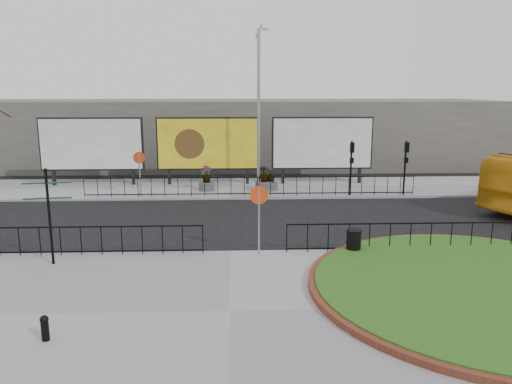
{
  "coord_description": "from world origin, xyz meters",
  "views": [
    {
      "loc": [
        0.21,
        -17.38,
        5.95
      ],
      "look_at": [
        0.99,
        2.03,
        1.88
      ],
      "focal_mm": 35.0,
      "sensor_mm": 36.0,
      "label": 1
    }
  ],
  "objects_px": {
    "planter_b": "(264,182)",
    "planter_c": "(271,181)",
    "litter_bin": "(354,242)",
    "planter_a": "(207,181)",
    "bollard": "(45,327)",
    "fingerpost_sign": "(49,207)",
    "lamp_post": "(259,108)",
    "billboard_mid": "(208,144)"
  },
  "relations": [
    {
      "from": "planter_a",
      "to": "planter_c",
      "type": "relative_size",
      "value": 1.08
    },
    {
      "from": "lamp_post",
      "to": "bollard",
      "type": "xyz_separation_m",
      "value": [
        -5.81,
        -17.41,
        -4.36
      ]
    },
    {
      "from": "lamp_post",
      "to": "bollard",
      "type": "relative_size",
      "value": 14.72
    },
    {
      "from": "lamp_post",
      "to": "planter_c",
      "type": "xyz_separation_m",
      "value": [
        0.69,
        -0.0,
        -4.2
      ]
    },
    {
      "from": "litter_bin",
      "to": "planter_a",
      "type": "xyz_separation_m",
      "value": [
        -5.86,
        11.6,
        0.08
      ]
    },
    {
      "from": "lamp_post",
      "to": "bollard",
      "type": "distance_m",
      "value": 18.87
    },
    {
      "from": "bollard",
      "to": "planter_c",
      "type": "xyz_separation_m",
      "value": [
        6.51,
        17.41,
        0.17
      ]
    },
    {
      "from": "billboard_mid",
      "to": "litter_bin",
      "type": "height_order",
      "value": "billboard_mid"
    },
    {
      "from": "fingerpost_sign",
      "to": "planter_a",
      "type": "distance_m",
      "value": 13.01
    },
    {
      "from": "litter_bin",
      "to": "planter_b",
      "type": "relative_size",
      "value": 0.64
    },
    {
      "from": "billboard_mid",
      "to": "bollard",
      "type": "relative_size",
      "value": 9.89
    },
    {
      "from": "planter_b",
      "to": "planter_c",
      "type": "relative_size",
      "value": 1.06
    },
    {
      "from": "fingerpost_sign",
      "to": "planter_b",
      "type": "distance_m",
      "value": 14.36
    },
    {
      "from": "litter_bin",
      "to": "billboard_mid",
      "type": "bearing_deg",
      "value": 113.34
    },
    {
      "from": "lamp_post",
      "to": "fingerpost_sign",
      "type": "xyz_separation_m",
      "value": [
        -7.5,
        -12.13,
        -2.73
      ]
    },
    {
      "from": "bollard",
      "to": "litter_bin",
      "type": "distance_m",
      "value": 10.43
    },
    {
      "from": "fingerpost_sign",
      "to": "bollard",
      "type": "relative_size",
      "value": 5.22
    },
    {
      "from": "litter_bin",
      "to": "planter_c",
      "type": "relative_size",
      "value": 0.68
    },
    {
      "from": "billboard_mid",
      "to": "planter_a",
      "type": "relative_size",
      "value": 4.26
    },
    {
      "from": "planter_b",
      "to": "planter_a",
      "type": "bearing_deg",
      "value": 177.34
    },
    {
      "from": "billboard_mid",
      "to": "planter_c",
      "type": "bearing_deg",
      "value": -28.05
    },
    {
      "from": "bollard",
      "to": "fingerpost_sign",
      "type": "bearing_deg",
      "value": 107.7
    },
    {
      "from": "billboard_mid",
      "to": "fingerpost_sign",
      "type": "xyz_separation_m",
      "value": [
        -4.49,
        -14.1,
        -0.5
      ]
    },
    {
      "from": "planter_a",
      "to": "litter_bin",
      "type": "bearing_deg",
      "value": -63.22
    },
    {
      "from": "lamp_post",
      "to": "planter_c",
      "type": "height_order",
      "value": "lamp_post"
    },
    {
      "from": "bollard",
      "to": "planter_b",
      "type": "relative_size",
      "value": 0.44
    },
    {
      "from": "fingerpost_sign",
      "to": "lamp_post",
      "type": "bearing_deg",
      "value": 53.6
    },
    {
      "from": "bollard",
      "to": "planter_a",
      "type": "relative_size",
      "value": 0.43
    },
    {
      "from": "fingerpost_sign",
      "to": "planter_a",
      "type": "relative_size",
      "value": 2.25
    },
    {
      "from": "fingerpost_sign",
      "to": "planter_b",
      "type": "bearing_deg",
      "value": 52.27
    },
    {
      "from": "fingerpost_sign",
      "to": "billboard_mid",
      "type": "bearing_deg",
      "value": 67.65
    },
    {
      "from": "fingerpost_sign",
      "to": "litter_bin",
      "type": "xyz_separation_m",
      "value": [
        10.35,
        0.53,
        -1.51
      ]
    },
    {
      "from": "lamp_post",
      "to": "planter_b",
      "type": "bearing_deg",
      "value": -27.7
    },
    {
      "from": "bollard",
      "to": "planter_a",
      "type": "height_order",
      "value": "planter_a"
    },
    {
      "from": "litter_bin",
      "to": "bollard",
      "type": "bearing_deg",
      "value": -146.14
    },
    {
      "from": "litter_bin",
      "to": "planter_c",
      "type": "bearing_deg",
      "value": 100.53
    },
    {
      "from": "planter_a",
      "to": "planter_b",
      "type": "bearing_deg",
      "value": -2.66
    },
    {
      "from": "lamp_post",
      "to": "planter_a",
      "type": "bearing_deg",
      "value": -180.0
    },
    {
      "from": "bollard",
      "to": "planter_c",
      "type": "relative_size",
      "value": 0.47
    },
    {
      "from": "bollard",
      "to": "litter_bin",
      "type": "height_order",
      "value": "litter_bin"
    },
    {
      "from": "lamp_post",
      "to": "planter_b",
      "type": "distance_m",
      "value": 4.23
    },
    {
      "from": "planter_b",
      "to": "fingerpost_sign",
      "type": "bearing_deg",
      "value": -123.05
    }
  ]
}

